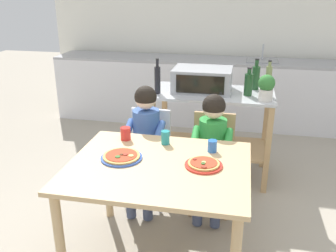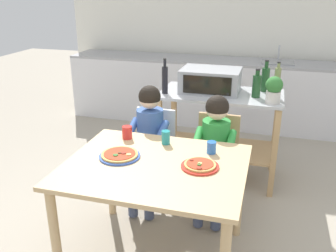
{
  "view_description": "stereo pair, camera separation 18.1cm",
  "coord_description": "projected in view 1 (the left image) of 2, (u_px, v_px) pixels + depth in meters",
  "views": [
    {
      "loc": [
        0.49,
        -2.06,
        1.81
      ],
      "look_at": [
        0.0,
        0.3,
        0.88
      ],
      "focal_mm": 39.45,
      "sensor_mm": 36.0,
      "label": 1
    },
    {
      "loc": [
        0.66,
        -2.02,
        1.81
      ],
      "look_at": [
        0.0,
        0.3,
        0.88
      ],
      "focal_mm": 39.45,
      "sensor_mm": 36.0,
      "label": 2
    }
  ],
  "objects": [
    {
      "name": "pizza_plate_blue_rimmed",
      "position": [
        122.0,
        157.0,
        2.44
      ],
      "size": [
        0.28,
        0.28,
        0.03
      ],
      "color": "#3356B7",
      "rests_on": "dining_table"
    },
    {
      "name": "bottle_slim_sauce",
      "position": [
        256.0,
        77.0,
        3.53
      ],
      "size": [
        0.07,
        0.07,
        0.3
      ],
      "color": "#1E4723",
      "rests_on": "kitchen_island_cart"
    },
    {
      "name": "child_in_green_shirt",
      "position": [
        212.0,
        142.0,
        2.91
      ],
      "size": [
        0.32,
        0.42,
        1.0
      ],
      "color": "#424C6B",
      "rests_on": "ground"
    },
    {
      "name": "bottle_brown_beer",
      "position": [
        268.0,
        81.0,
        3.3
      ],
      "size": [
        0.05,
        0.05,
        0.33
      ],
      "color": "olive",
      "rests_on": "kitchen_island_cart"
    },
    {
      "name": "bottle_tall_green_wine",
      "position": [
        248.0,
        84.0,
        3.34
      ],
      "size": [
        0.08,
        0.08,
        0.26
      ],
      "color": "#1E4723",
      "rests_on": "kitchen_island_cart"
    },
    {
      "name": "ground_plane",
      "position": [
        187.0,
        173.0,
        3.8
      ],
      "size": [
        12.79,
        12.79,
        0.0
      ],
      "primitive_type": "plane",
      "color": "#A89E8C"
    },
    {
      "name": "dining_table",
      "position": [
        159.0,
        178.0,
        2.4
      ],
      "size": [
        1.16,
        0.94,
        0.73
      ],
      "color": "tan",
      "rests_on": "ground"
    },
    {
      "name": "dining_chair_left",
      "position": [
        149.0,
        150.0,
        3.17
      ],
      "size": [
        0.36,
        0.36,
        0.81
      ],
      "color": "silver",
      "rests_on": "ground"
    },
    {
      "name": "kitchen_counter",
      "position": [
        205.0,
        91.0,
        5.07
      ],
      "size": [
        4.14,
        0.6,
        1.08
      ],
      "color": "silver",
      "rests_on": "ground"
    },
    {
      "name": "potted_herb_plant",
      "position": [
        266.0,
        87.0,
        3.17
      ],
      "size": [
        0.14,
        0.14,
        0.23
      ],
      "color": "beige",
      "rests_on": "kitchen_island_cart"
    },
    {
      "name": "bottle_squat_spirits",
      "position": [
        157.0,
        79.0,
        3.39
      ],
      "size": [
        0.06,
        0.06,
        0.33
      ],
      "color": "black",
      "rests_on": "kitchen_island_cart"
    },
    {
      "name": "drinking_cup_blue",
      "position": [
        212.0,
        146.0,
        2.53
      ],
      "size": [
        0.06,
        0.06,
        0.08
      ],
      "primitive_type": "cylinder",
      "color": "blue",
      "rests_on": "dining_table"
    },
    {
      "name": "pizza_plate_red_rimmed",
      "position": [
        204.0,
        164.0,
        2.34
      ],
      "size": [
        0.24,
        0.24,
        0.03
      ],
      "color": "red",
      "rests_on": "dining_table"
    },
    {
      "name": "child_in_blue_striped_shirt",
      "position": [
        145.0,
        136.0,
        3.0
      ],
      "size": [
        0.32,
        0.42,
        1.04
      ],
      "color": "#424C6B",
      "rests_on": "ground"
    },
    {
      "name": "dining_chair_right",
      "position": [
        212.0,
        155.0,
        3.08
      ],
      "size": [
        0.36,
        0.36,
        0.81
      ],
      "color": "tan",
      "rests_on": "ground"
    },
    {
      "name": "back_wall_tiled",
      "position": [
        211.0,
        20.0,
        5.12
      ],
      "size": [
        4.6,
        0.12,
        2.7
      ],
      "color": "white",
      "rests_on": "ground"
    },
    {
      "name": "toaster_oven",
      "position": [
        202.0,
        80.0,
        3.49
      ],
      "size": [
        0.54,
        0.4,
        0.22
      ],
      "color": "#999BA0",
      "rests_on": "kitchen_island_cart"
    },
    {
      "name": "kitchen_island_cart",
      "position": [
        212.0,
        120.0,
        3.58
      ],
      "size": [
        1.14,
        0.61,
        0.86
      ],
      "color": "#B7BABF",
      "rests_on": "ground"
    },
    {
      "name": "drinking_cup_teal",
      "position": [
        165.0,
        137.0,
        2.65
      ],
      "size": [
        0.06,
        0.06,
        0.1
      ],
      "primitive_type": "cylinder",
      "color": "teal",
      "rests_on": "dining_table"
    },
    {
      "name": "drinking_cup_red",
      "position": [
        126.0,
        134.0,
        2.72
      ],
      "size": [
        0.07,
        0.07,
        0.1
      ],
      "primitive_type": "cylinder",
      "color": "red",
      "rests_on": "dining_table"
    }
  ]
}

